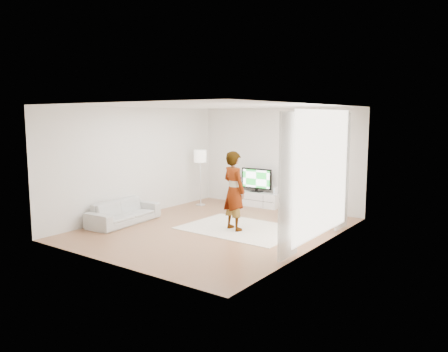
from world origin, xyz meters
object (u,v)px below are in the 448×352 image
Objects in this scene: television at (256,179)px; player at (234,191)px; rug at (241,228)px; sofa at (124,212)px; media_console at (256,199)px; floor_lamp at (200,159)px.

player reaches higher than television.
sofa is (-2.60, -1.22, 0.27)m from rug.
television is 0.37× the size of rug.
player is at bearing -68.69° from media_console.
floor_lamp is at bearing -148.11° from television.
media_console is 0.91× the size of floor_lamp.
floor_lamp is at bearing 147.36° from rug.
player reaches higher than media_console.
sofa is (-1.50, -3.63, 0.07)m from media_console.
rug is at bearing -32.64° from floor_lamp.
television is at bearing 114.12° from rug.
player is at bearing -36.43° from floor_lamp.
floor_lamp is (0.12, 2.80, 1.09)m from sofa.
media_console is 1.98m from floor_lamp.
floor_lamp is (-2.39, 1.77, 0.46)m from player.
television is at bearing 90.00° from media_console.
floor_lamp reaches higher than rug.
player is 3.01m from floor_lamp.
sofa is (-2.51, -1.03, -0.63)m from player.
television is 2.79m from rug.
media_console is 2.66m from rug.
media_console is 0.56× the size of rug.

